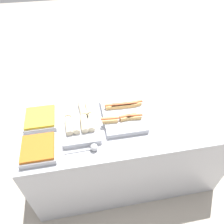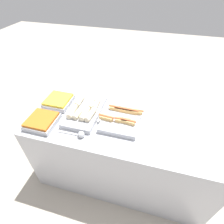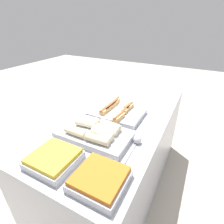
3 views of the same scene
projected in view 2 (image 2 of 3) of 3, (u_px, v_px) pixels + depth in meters
The scene contains 7 objects.
ground_plane at pixel (122, 170), 2.29m from camera, with size 12.00×12.00×0.00m, color #ADA393.
counter at pixel (123, 149), 1.99m from camera, with size 1.85×0.87×0.90m.
tray_hotdogs at pixel (122, 117), 1.68m from camera, with size 0.40×0.45×0.10m.
tray_wraps at pixel (85, 110), 1.75m from camera, with size 0.30×0.53×0.11m.
tray_side_front at pixel (42, 121), 1.64m from camera, with size 0.26×0.27×0.07m.
tray_side_back at pixel (59, 101), 1.87m from camera, with size 0.26×0.27×0.07m.
serving_spoon_near at pixel (80, 134), 1.53m from camera, with size 0.26×0.06×0.06m.
Camera 2 is at (0.20, -1.21, 2.08)m, focal length 28.00 mm.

